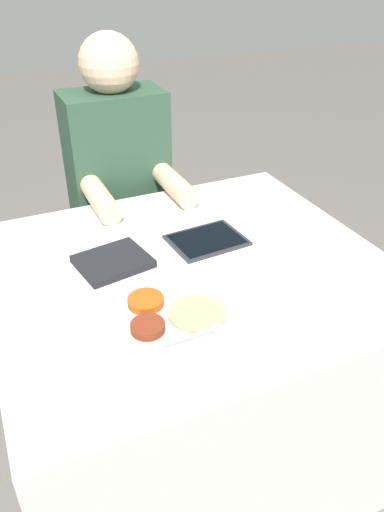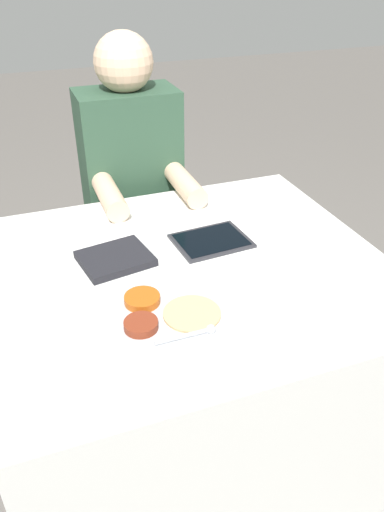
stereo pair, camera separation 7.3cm
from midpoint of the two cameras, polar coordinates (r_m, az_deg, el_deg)
name	(u,v)px [view 2 (the right image)]	position (r m, az deg, el deg)	size (l,w,h in m)	color
ground_plane	(192,442)	(1.78, 1.20, -20.48)	(12.00, 12.00, 0.00)	#605B56
dining_table	(192,365)	(1.51, 1.36, -12.33)	(1.00, 0.89, 0.71)	silver
thali_tray	(166,316)	(1.11, -1.15, -6.92)	(0.29, 0.29, 0.03)	#B7BABF
red_notebook	(115,259)	(1.31, -7.18, -0.37)	(0.20, 0.18, 0.02)	silver
tablet_device	(211,241)	(1.39, 3.71, 1.73)	(0.21, 0.17, 0.01)	#28282D
person_diner	(135,212)	(1.87, -5.42, 5.05)	(0.33, 0.44, 1.19)	black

